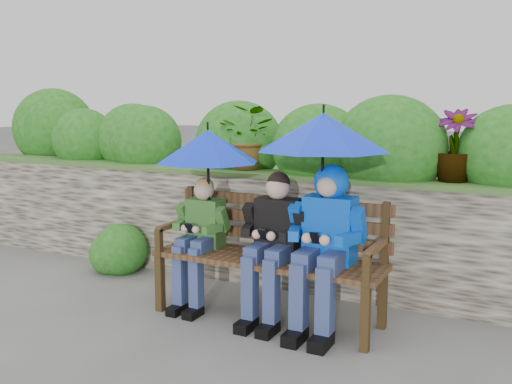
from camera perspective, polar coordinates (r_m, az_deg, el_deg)
The scene contains 8 objects.
ground at distance 4.71m, azimuth -0.56°, elevation -11.66°, with size 60.00×60.00×0.00m, color #595854.
garden_backdrop at distance 5.98m, azimuth 5.25°, elevation -0.62°, with size 8.00×2.86×1.87m.
park_bench at distance 4.43m, azimuth 1.57°, elevation -5.69°, with size 1.80×0.53×0.95m.
boy_left at distance 4.63m, azimuth -5.65°, elevation -4.18°, with size 0.43×0.50×1.06m.
boy_middle at distance 4.30m, azimuth 1.72°, elevation -4.68°, with size 0.50×0.58×1.14m.
boy_right at distance 4.14m, azimuth 6.95°, elevation -4.22°, with size 0.55×0.66×1.21m.
umbrella_left at distance 4.54m, azimuth -4.83°, elevation 4.57°, with size 0.82×0.82×0.80m.
umbrella_right at distance 4.08m, azimuth 6.73°, elevation 5.97°, with size 0.97×0.97×0.92m.
Camera 1 is at (2.04, -3.91, 1.67)m, focal length 40.00 mm.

